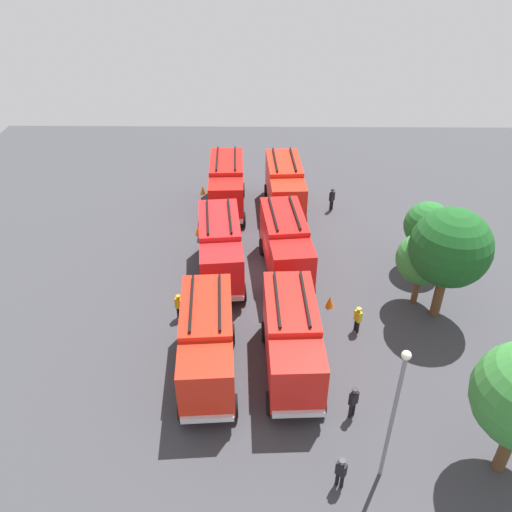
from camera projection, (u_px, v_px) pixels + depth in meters
The scene contains 19 objects.
ground_plane at pixel (256, 274), 33.61m from camera, with size 54.27×54.27×0.00m, color #38383D.
fire_truck_0 at pixel (227, 184), 39.65m from camera, with size 7.30×3.02×3.88m.
fire_truck_1 at pixel (220, 247), 32.29m from camera, with size 7.42×3.37×3.88m.
fire_truck_2 at pixel (207, 342), 25.27m from camera, with size 7.36×3.19×3.88m.
fire_truck_3 at pixel (285, 185), 39.48m from camera, with size 7.34×3.11×3.88m.
fire_truck_4 at pixel (286, 244), 32.63m from camera, with size 7.43×3.42×3.88m.
fire_truck_5 at pixel (292, 338), 25.50m from camera, with size 7.30×3.02×3.88m.
firefighter_0 at pixel (358, 318), 28.60m from camera, with size 0.48×0.41×1.63m.
firefighter_1 at pixel (179, 306), 29.53m from camera, with size 0.34×0.47×1.61m.
firefighter_2 at pixel (332, 198), 40.19m from camera, with size 0.47×0.46×1.76m.
firefighter_3 at pixel (341, 472), 20.81m from camera, with size 0.44×0.48×1.68m.
firefighter_4 at pixel (353, 401), 23.69m from camera, with size 0.45×0.48×1.80m.
tree_0 at pixel (428, 225), 32.60m from camera, with size 3.00×3.00×4.64m.
tree_1 at pixel (422, 259), 29.47m from camera, with size 3.00×3.00×4.65m.
tree_2 at pixel (450, 248), 27.76m from camera, with size 4.39×4.39×6.81m.
traffic_cone_0 at pixel (330, 302), 30.68m from camera, with size 0.51×0.51×0.73m, color #F2600C.
traffic_cone_1 at pixel (198, 230), 37.52m from camera, with size 0.47×0.47×0.67m, color #F2600C.
traffic_cone_2 at pixel (203, 190), 42.84m from camera, with size 0.47×0.47×0.68m, color #F2600C.
lamppost at pixel (394, 408), 19.49m from camera, with size 0.36×0.36×7.04m.
Camera 1 is at (27.23, 0.30, 19.74)m, focal length 36.45 mm.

